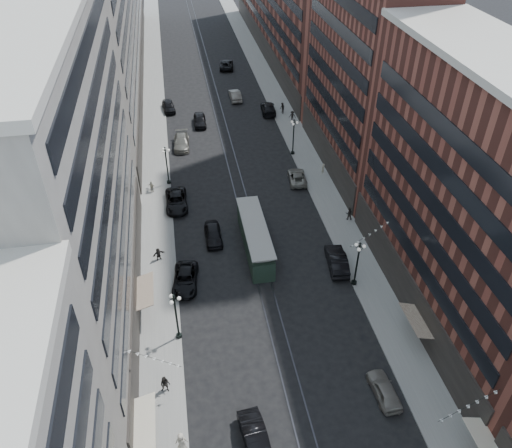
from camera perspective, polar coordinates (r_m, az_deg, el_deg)
ground at (r=73.67m, az=-2.84°, el=7.33°), size 220.00×220.00×0.00m
sidewalk_west at (r=82.15m, az=-11.53°, el=10.02°), size 4.00×180.00×0.15m
sidewalk_east at (r=84.11m, az=3.83°, el=11.37°), size 4.00×180.00×0.15m
rail_west at (r=82.37m, az=-4.27°, el=10.71°), size 0.12×180.00×0.02m
rail_east at (r=82.50m, az=-3.29°, el=10.80°), size 0.12×180.00×0.02m
building_west_mid at (r=44.01m, az=-20.98°, el=3.46°), size 8.00×36.00×28.00m
building_west_far at (r=102.67m, az=-16.27°, el=22.61°), size 8.00×90.00×26.00m
building_east_mid at (r=46.85m, az=23.44°, el=1.98°), size 8.00×30.00×24.00m
building_east_tower at (r=66.14m, az=13.09°, el=22.67°), size 8.00×26.00×42.00m
lamppost_sw_far at (r=46.07m, az=-9.12°, el=-10.24°), size 1.03×1.14×5.52m
lamppost_sw_mid at (r=67.45m, az=-10.17°, el=6.75°), size 1.03×1.14×5.52m
lamppost_se_far at (r=51.60m, az=11.50°, el=-4.32°), size 1.03×1.14×5.52m
lamppost_se_mid at (r=73.69m, az=4.30°, el=10.02°), size 1.03×1.14×5.52m
streetcar at (r=56.09m, az=-0.11°, el=-1.64°), size 2.58×11.64×3.22m
car_2 at (r=52.69m, az=-8.08°, el=-6.26°), size 3.17×5.66×1.49m
car_4 at (r=44.87m, az=14.45°, el=-17.87°), size 1.93×4.37×1.46m
car_5 at (r=41.20m, az=-0.03°, el=-23.36°), size 2.32×5.17×1.65m
pedestrian_1 at (r=41.14m, az=-8.52°, el=-23.40°), size 0.94×0.52×1.93m
pedestrian_2 at (r=44.15m, az=-10.33°, el=-17.59°), size 0.94×0.65×1.77m
car_7 at (r=64.02m, az=-9.08°, el=2.63°), size 2.71×5.84×1.62m
car_8 at (r=77.52m, az=-8.51°, el=9.26°), size 2.63×5.78×1.64m
car_9 at (r=89.62m, az=-9.96°, el=13.12°), size 2.43×5.02×1.65m
car_10 at (r=54.85m, az=9.23°, el=-4.12°), size 2.44×5.54×1.77m
car_11 at (r=68.47m, az=4.73°, el=5.38°), size 2.80×5.15×1.37m
car_12 at (r=87.64m, az=1.40°, el=13.09°), size 2.75×5.82×1.64m
car_13 at (r=83.88m, az=-6.44°, el=11.72°), size 2.11×4.97×1.68m
car_14 at (r=92.78m, az=-2.40°, el=14.50°), size 1.89×5.11×1.67m
pedestrian_5 at (r=55.94m, az=-11.09°, el=-3.38°), size 1.45×0.96×1.52m
pedestrian_6 at (r=67.14m, az=-11.83°, el=4.20°), size 1.01×0.72×1.57m
pedestrian_7 at (r=61.71m, az=10.58°, el=1.19°), size 0.92×0.65×1.72m
pedestrian_8 at (r=70.10m, az=7.64°, el=6.26°), size 0.72×0.68×1.65m
pedestrian_9 at (r=84.50m, az=4.17°, el=12.20°), size 1.24×0.83×1.77m
car_extra_0 at (r=57.96m, az=-4.90°, el=-1.18°), size 1.91×4.75×1.62m
car_extra_1 at (r=107.71m, az=-3.42°, el=17.75°), size 3.46×6.18×1.63m
pedestrian_extra_0 at (r=87.11m, az=3.02°, el=13.08°), size 0.60×0.96×1.87m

